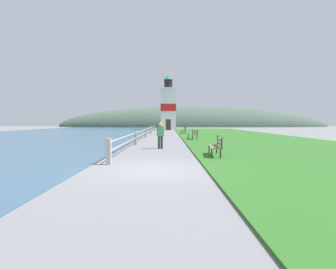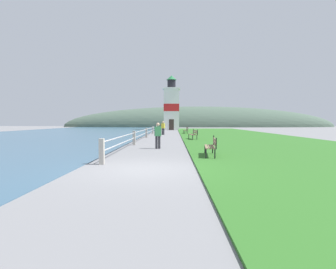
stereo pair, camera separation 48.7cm
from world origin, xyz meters
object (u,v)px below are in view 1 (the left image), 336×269
object	(u,v)px
park_bench_near	(217,145)
lighthouse	(169,106)
park_bench_midway	(194,134)
person_strolling	(161,135)
person_by_railing	(162,128)
park_bench_far	(185,130)

from	to	relation	value
park_bench_near	lighthouse	xyz separation A→B (m)	(-2.16, 37.88, 3.91)
park_bench_near	lighthouse	bearing A→B (deg)	-81.31
park_bench_midway	person_strolling	world-z (taller)	person_strolling
park_bench_midway	person_strolling	size ratio (longest dim) A/B	1.22
person_by_railing	person_strolling	bearing A→B (deg)	-161.75
park_bench_far	person_strolling	bearing A→B (deg)	78.92
lighthouse	person_by_railing	distance (m)	18.83
park_bench_near	park_bench_far	size ratio (longest dim) A/B	1.08
lighthouse	park_bench_near	bearing A→B (deg)	-86.74
lighthouse	person_strolling	xyz separation A→B (m)	(-0.51, -34.31, -3.61)
lighthouse	person_strolling	world-z (taller)	lighthouse
park_bench_far	lighthouse	world-z (taller)	lighthouse
park_bench_near	person_by_railing	distance (m)	19.64
park_bench_near	park_bench_far	xyz separation A→B (m)	(-0.10, 22.33, -0.00)
park_bench_near	lighthouse	distance (m)	38.15
park_bench_midway	park_bench_far	distance (m)	11.22
park_bench_midway	person_strolling	xyz separation A→B (m)	(-2.70, -7.53, 0.30)
lighthouse	person_by_railing	bearing A→B (deg)	-92.63
person_strolling	person_by_railing	xyz separation A→B (m)	(-0.34, 15.83, 0.05)
person_strolling	park_bench_midway	bearing A→B (deg)	-37.61
park_bench_far	lighthouse	distance (m)	16.17
park_bench_near	park_bench_far	world-z (taller)	same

